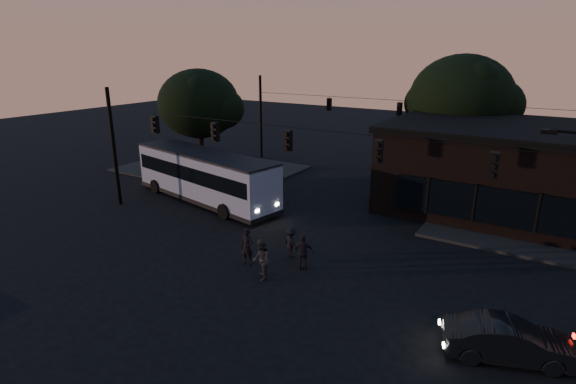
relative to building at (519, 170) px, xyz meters
The scene contains 14 objects.
ground 18.53m from the building, 119.40° to the right, with size 120.00×120.00×0.00m, color black.
sidewalk_far_right 4.45m from the building, 33.35° to the right, with size 14.00×10.00×0.15m, color black.
sidewalk_far_left 23.23m from the building, behind, with size 14.00×10.00×0.15m, color black.
building is the anchor object (origin of this frame).
tree_behind 8.57m from the building, 129.68° to the left, with size 7.60×7.60×9.43m.
tree_left 23.37m from the building, behind, with size 6.40×6.40×8.30m.
signal_rig_near 15.08m from the building, 126.93° to the right, with size 26.24×0.30×7.50m.
signal_rig_far 9.97m from the building, 155.90° to the left, with size 26.24×0.30×7.50m.
bus 19.59m from the building, 154.17° to the right, with size 12.06×4.88×3.31m.
car 15.66m from the building, 84.03° to the right, with size 1.42×4.08×1.34m, color black.
pedestrian_a 17.55m from the building, 123.49° to the right, with size 0.66×0.43×1.81m, color black.
pedestrian_b 17.51m from the building, 118.39° to the right, with size 0.90×0.70×1.85m, color #2F2B2B.
pedestrian_c 15.47m from the building, 117.84° to the right, with size 1.00×0.42×1.71m, color black.
pedestrian_d 15.36m from the building, 123.08° to the right, with size 0.99×0.57×1.54m, color black.
Camera 1 is at (11.13, -13.74, 9.62)m, focal length 28.00 mm.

